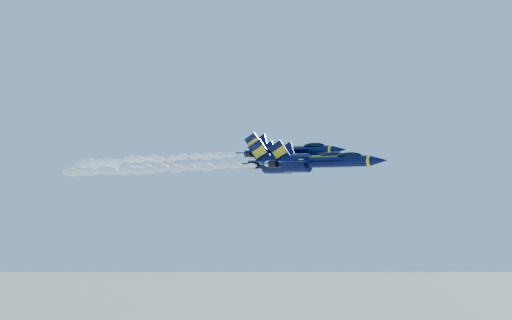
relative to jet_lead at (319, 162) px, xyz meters
The scene contains 6 objects.
jet_lead is the anchor object (origin of this frame).
smoke_trail_jet_lead 28.18m from the jet_lead, behind, with size 42.86×1.76×1.58m, color white.
jet_second 10.04m from the jet_lead, 132.21° to the left, with size 19.17×15.72×7.12m.
smoke_trail_jet_second 37.11m from the jet_lead, 168.45° to the left, with size 42.86×2.14×1.92m, color white.
jet_third 17.79m from the jet_lead, 133.03° to the left, with size 17.39×14.27×6.46m.
smoke_trail_jet_third 42.92m from the jet_lead, 162.51° to the left, with size 42.86×1.94×1.74m, color white.
Camera 1 is at (46.10, -74.39, 148.14)m, focal length 40.00 mm.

